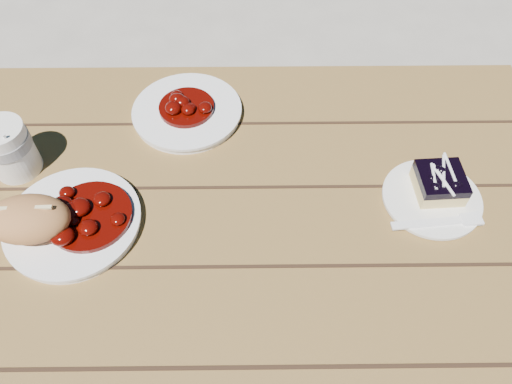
{
  "coord_description": "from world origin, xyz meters",
  "views": [
    {
      "loc": [
        0.1,
        -0.46,
        1.46
      ],
      "look_at": [
        0.1,
        0.02,
        0.81
      ],
      "focal_mm": 35.0,
      "sensor_mm": 36.0,
      "label": 1
    }
  ],
  "objects_px": {
    "main_plate": "(74,223)",
    "second_plate": "(187,112)",
    "blueberry_cake": "(440,183)",
    "coffee_cup": "(9,149)",
    "bread_roll": "(28,219)",
    "dessert_plate": "(431,199)",
    "picnic_table": "(205,270)"
  },
  "relations": [
    {
      "from": "main_plate",
      "to": "bread_roll",
      "type": "xyz_separation_m",
      "value": [
        -0.05,
        -0.02,
        0.04
      ]
    },
    {
      "from": "second_plate",
      "to": "bread_roll",
      "type": "bearing_deg",
      "value": -128.65
    },
    {
      "from": "picnic_table",
      "to": "coffee_cup",
      "type": "height_order",
      "value": "coffee_cup"
    },
    {
      "from": "main_plate",
      "to": "bread_roll",
      "type": "relative_size",
      "value": 1.66
    },
    {
      "from": "picnic_table",
      "to": "blueberry_cake",
      "type": "xyz_separation_m",
      "value": [
        0.42,
        0.06,
        0.19
      ]
    },
    {
      "from": "main_plate",
      "to": "blueberry_cake",
      "type": "height_order",
      "value": "blueberry_cake"
    },
    {
      "from": "dessert_plate",
      "to": "second_plate",
      "type": "bearing_deg",
      "value": 153.87
    },
    {
      "from": "blueberry_cake",
      "to": "coffee_cup",
      "type": "xyz_separation_m",
      "value": [
        -0.75,
        0.07,
        0.02
      ]
    },
    {
      "from": "bread_roll",
      "to": "coffee_cup",
      "type": "height_order",
      "value": "coffee_cup"
    },
    {
      "from": "picnic_table",
      "to": "main_plate",
      "type": "xyz_separation_m",
      "value": [
        -0.21,
        0.0,
        0.17
      ]
    },
    {
      "from": "main_plate",
      "to": "dessert_plate",
      "type": "xyz_separation_m",
      "value": [
        0.61,
        0.05,
        -0.0
      ]
    },
    {
      "from": "picnic_table",
      "to": "bread_roll",
      "type": "xyz_separation_m",
      "value": [
        -0.26,
        -0.02,
        0.21
      ]
    },
    {
      "from": "blueberry_cake",
      "to": "second_plate",
      "type": "relative_size",
      "value": 0.39
    },
    {
      "from": "blueberry_cake",
      "to": "bread_roll",
      "type": "bearing_deg",
      "value": -176.34
    },
    {
      "from": "coffee_cup",
      "to": "second_plate",
      "type": "height_order",
      "value": "coffee_cup"
    },
    {
      "from": "second_plate",
      "to": "blueberry_cake",
      "type": "bearing_deg",
      "value": -24.07
    },
    {
      "from": "main_plate",
      "to": "second_plate",
      "type": "xyz_separation_m",
      "value": [
        0.17,
        0.26,
        0.0
      ]
    },
    {
      "from": "dessert_plate",
      "to": "blueberry_cake",
      "type": "relative_size",
      "value": 2.01
    },
    {
      "from": "dessert_plate",
      "to": "coffee_cup",
      "type": "height_order",
      "value": "coffee_cup"
    },
    {
      "from": "picnic_table",
      "to": "dessert_plate",
      "type": "height_order",
      "value": "dessert_plate"
    },
    {
      "from": "picnic_table",
      "to": "dessert_plate",
      "type": "bearing_deg",
      "value": 6.67
    },
    {
      "from": "coffee_cup",
      "to": "dessert_plate",
      "type": "bearing_deg",
      "value": -6.31
    },
    {
      "from": "bread_roll",
      "to": "dessert_plate",
      "type": "bearing_deg",
      "value": 5.67
    },
    {
      "from": "bread_roll",
      "to": "blueberry_cake",
      "type": "distance_m",
      "value": 0.68
    },
    {
      "from": "bread_roll",
      "to": "second_plate",
      "type": "bearing_deg",
      "value": 51.35
    },
    {
      "from": "coffee_cup",
      "to": "bread_roll",
      "type": "bearing_deg",
      "value": -64.0
    },
    {
      "from": "main_plate",
      "to": "bread_roll",
      "type": "height_order",
      "value": "bread_roll"
    },
    {
      "from": "picnic_table",
      "to": "bread_roll",
      "type": "distance_m",
      "value": 0.34
    },
    {
      "from": "picnic_table",
      "to": "dessert_plate",
      "type": "relative_size",
      "value": 12.07
    },
    {
      "from": "main_plate",
      "to": "coffee_cup",
      "type": "distance_m",
      "value": 0.19
    },
    {
      "from": "main_plate",
      "to": "coffee_cup",
      "type": "relative_size",
      "value": 2.14
    },
    {
      "from": "picnic_table",
      "to": "coffee_cup",
      "type": "distance_m",
      "value": 0.42
    }
  ]
}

